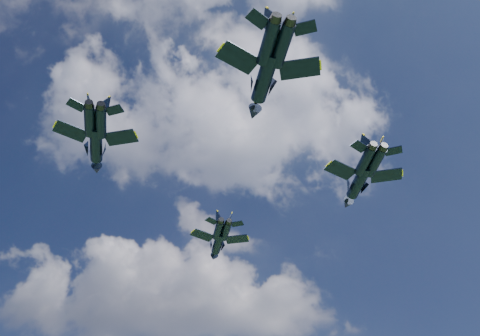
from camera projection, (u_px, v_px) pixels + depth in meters
name	position (u px, v px, depth m)	size (l,w,h in m)	color
jet_lead	(218.00, 244.00, 97.80)	(10.61, 14.09, 3.32)	black
jet_left	(96.00, 146.00, 81.64)	(12.49, 16.50, 3.89)	black
jet_right	(358.00, 183.00, 87.77)	(13.02, 17.20, 4.06)	black
jet_slot	(264.00, 80.00, 67.83)	(13.19, 17.56, 4.14)	black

